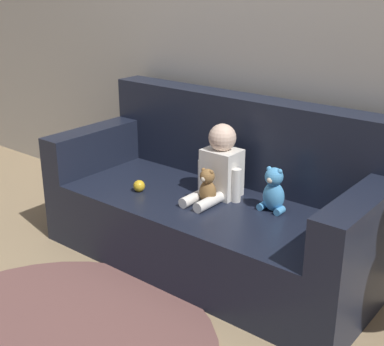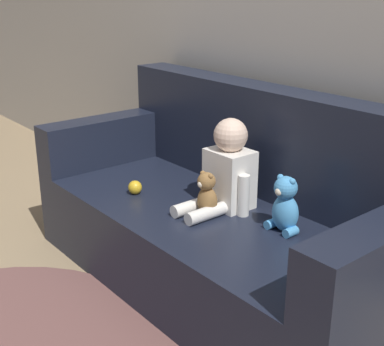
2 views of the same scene
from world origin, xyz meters
name	(u,v)px [view 1 (image 1 of 2)]	position (x,y,z in m)	size (l,w,h in m)	color
ground_plane	(210,260)	(0.00, 0.00, 0.00)	(12.00, 12.00, 0.00)	#9E8460
wall_back	(267,18)	(0.00, 0.50, 1.30)	(8.00, 0.05, 2.60)	#ADA89E
couch	(218,207)	(0.00, 0.07, 0.31)	(1.87, 0.83, 0.89)	black
person_baby	(220,167)	(0.02, 0.05, 0.55)	(0.28, 0.35, 0.40)	white
teddy_bear_brown	(208,187)	(0.04, -0.08, 0.48)	(0.10, 0.09, 0.20)	olive
plush_toy_side	(274,191)	(0.35, 0.07, 0.50)	(0.14, 0.11, 0.24)	#4C9EDB
toy_ball	(139,186)	(-0.37, -0.18, 0.42)	(0.07, 0.07, 0.07)	gold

